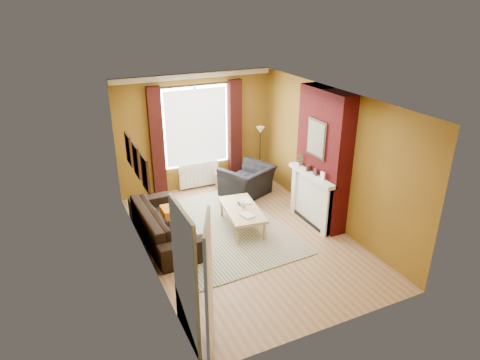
# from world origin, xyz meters

# --- Properties ---
(ground) EXTENTS (5.50, 5.50, 0.00)m
(ground) POSITION_xyz_m (0.00, 0.00, 0.00)
(ground) COLOR olive
(ground) RESTS_ON ground
(room_walls) EXTENTS (3.82, 5.54, 2.83)m
(room_walls) POSITION_xyz_m (0.64, 0.28, 1.39)
(room_walls) COLOR brown
(room_walls) RESTS_ON ground
(striped_rug) EXTENTS (2.60, 3.48, 0.02)m
(striped_rug) POSITION_xyz_m (-0.32, 0.52, 0.01)
(striped_rug) COLOR #315586
(striped_rug) RESTS_ON ground
(sofa) EXTENTS (0.98, 2.34, 0.67)m
(sofa) POSITION_xyz_m (-1.42, 0.64, 0.34)
(sofa) COLOR black
(sofa) RESTS_ON ground
(armchair) EXTENTS (1.40, 1.33, 0.72)m
(armchair) POSITION_xyz_m (0.90, 1.77, 0.36)
(armchair) COLOR black
(armchair) RESTS_ON ground
(coffee_table) EXTENTS (0.84, 1.41, 0.44)m
(coffee_table) POSITION_xyz_m (0.11, 0.39, 0.40)
(coffee_table) COLOR tan
(coffee_table) RESTS_ON ground
(wicker_stool) EXTENTS (0.40, 0.40, 0.40)m
(wicker_stool) POSITION_xyz_m (0.51, 2.40, 0.20)
(wicker_stool) COLOR olive
(wicker_stool) RESTS_ON ground
(floor_lamp) EXTENTS (0.25, 0.25, 1.44)m
(floor_lamp) POSITION_xyz_m (1.55, 2.38, 1.14)
(floor_lamp) COLOR black
(floor_lamp) RESTS_ON ground
(book_a) EXTENTS (0.26, 0.32, 0.03)m
(book_a) POSITION_xyz_m (-0.03, 0.05, 0.46)
(book_a) COLOR #999999
(book_a) RESTS_ON coffee_table
(book_b) EXTENTS (0.29, 0.34, 0.02)m
(book_b) POSITION_xyz_m (0.22, 0.68, 0.46)
(book_b) COLOR #999999
(book_b) RESTS_ON coffee_table
(mug) EXTENTS (0.12, 0.12, 0.10)m
(mug) POSITION_xyz_m (0.15, 0.41, 0.49)
(mug) COLOR #999999
(mug) RESTS_ON coffee_table
(tv_remote) EXTENTS (0.07, 0.16, 0.02)m
(tv_remote) POSITION_xyz_m (0.14, 0.59, 0.45)
(tv_remote) COLOR #232326
(tv_remote) RESTS_ON coffee_table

